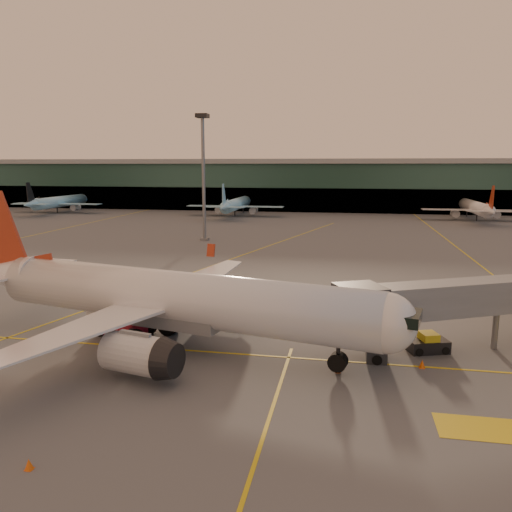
# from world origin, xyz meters

# --- Properties ---
(ground) EXTENTS (600.00, 600.00, 0.00)m
(ground) POSITION_xyz_m (0.00, 0.00, 0.00)
(ground) COLOR #4C4F54
(ground) RESTS_ON ground
(taxi_markings) EXTENTS (100.12, 173.00, 0.01)m
(taxi_markings) POSITION_xyz_m (-7.32, 44.49, 0.01)
(taxi_markings) COLOR gold
(taxi_markings) RESTS_ON ground
(terminal) EXTENTS (400.00, 20.00, 17.60)m
(terminal) POSITION_xyz_m (0.00, 141.79, 8.76)
(terminal) COLOR #19382D
(terminal) RESTS_ON ground
(mast_west_near) EXTENTS (2.40, 2.40, 25.60)m
(mast_west_near) POSITION_xyz_m (-20.00, 66.00, 14.86)
(mast_west_near) COLOR slate
(mast_west_near) RESTS_ON ground
(distant_aircraft_row) EXTENTS (225.00, 34.00, 13.00)m
(distant_aircraft_row) POSITION_xyz_m (-53.75, 118.00, 0.00)
(distant_aircraft_row) COLOR #93D4F6
(distant_aircraft_row) RESTS_ON ground
(main_airplane) EXTENTS (42.72, 38.86, 13.02)m
(main_airplane) POSITION_xyz_m (-6.10, 5.78, 4.23)
(main_airplane) COLOR white
(main_airplane) RESTS_ON ground
(catering_truck) EXTENTS (6.65, 4.10, 4.80)m
(catering_truck) POSITION_xyz_m (-10.72, 7.83, 2.73)
(catering_truck) COLOR #B71A2E
(catering_truck) RESTS_ON ground
(pushback_tug) EXTENTS (3.64, 2.66, 1.68)m
(pushback_tug) POSITION_xyz_m (16.34, 8.37, 0.68)
(pushback_tug) COLOR black
(pushback_tug) RESTS_ON ground
(cone_nose) EXTENTS (0.51, 0.51, 0.64)m
(cone_nose) POSITION_xyz_m (15.39, 4.80, 0.31)
(cone_nose) COLOR #E6570C
(cone_nose) RESTS_ON ground
(cone_wing_right) EXTENTS (0.46, 0.46, 0.59)m
(cone_wing_right) POSITION_xyz_m (-6.33, -12.57, 0.28)
(cone_wing_right) COLOR #E6570C
(cone_wing_right) RESTS_ON ground
(cone_wing_left) EXTENTS (0.44, 0.44, 0.55)m
(cone_wing_left) POSITION_xyz_m (-5.87, 22.05, 0.27)
(cone_wing_left) COLOR #E6570C
(cone_wing_left) RESTS_ON ground
(cone_fwd) EXTENTS (0.49, 0.49, 0.62)m
(cone_fwd) POSITION_xyz_m (9.01, 2.77, 0.30)
(cone_fwd) COLOR #E6570C
(cone_fwd) RESTS_ON ground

